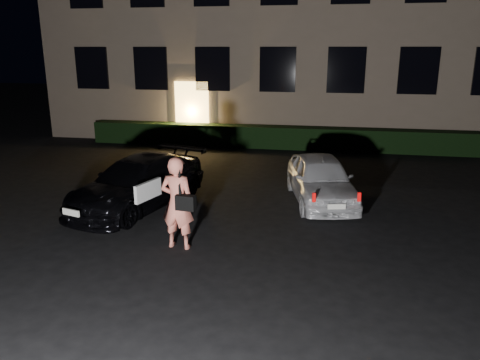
# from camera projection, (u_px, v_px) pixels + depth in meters

# --- Properties ---
(ground) EXTENTS (80.00, 80.00, 0.00)m
(ground) POSITION_uv_depth(u_px,v_px,m) (208.00, 263.00, 8.61)
(ground) COLOR black
(ground) RESTS_ON ground
(hedge) EXTENTS (15.00, 0.70, 0.85)m
(hedge) POSITION_uv_depth(u_px,v_px,m) (275.00, 137.00, 18.42)
(hedge) COLOR black
(hedge) RESTS_ON ground
(sedan) EXTENTS (2.82, 4.51, 1.22)m
(sedan) POSITION_uv_depth(u_px,v_px,m) (138.00, 183.00, 11.53)
(sedan) COLOR black
(sedan) RESTS_ON ground
(hatch) EXTENTS (2.18, 3.77, 1.21)m
(hatch) POSITION_uv_depth(u_px,v_px,m) (321.00, 179.00, 11.90)
(hatch) COLOR silver
(hatch) RESTS_ON ground
(man) EXTENTS (0.77, 0.50, 1.85)m
(man) POSITION_uv_depth(u_px,v_px,m) (178.00, 203.00, 9.05)
(man) COLOR #D8725F
(man) RESTS_ON ground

